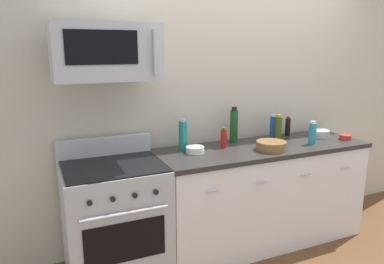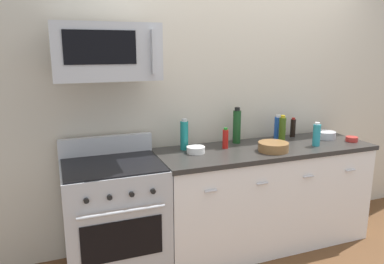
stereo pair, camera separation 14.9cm
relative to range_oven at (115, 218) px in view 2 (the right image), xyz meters
name	(u,v)px [view 2 (the right image)]	position (x,y,z in m)	size (l,w,h in m)	color
ground_plane	(262,241)	(1.35, 0.00, -0.47)	(6.06, 6.06, 0.00)	brown
back_wall	(245,93)	(1.35, 0.41, 0.88)	(5.05, 0.10, 2.70)	beige
counter_unit	(264,195)	(1.35, 0.00, -0.01)	(1.96, 0.66, 0.92)	white
range_oven	(115,218)	(0.00, 0.00, 0.00)	(0.76, 0.69, 1.07)	#B7BABF
microwave	(106,52)	(0.00, 0.04, 1.28)	(0.74, 0.44, 0.40)	#B7BABF
bottle_hot_sauce_red	(225,139)	(1.00, 0.09, 0.54)	(0.05, 0.05, 0.18)	#B21914
bottle_wine_green	(237,126)	(1.18, 0.22, 0.61)	(0.07, 0.07, 0.33)	#19471E
bottle_soy_sauce_dark	(293,128)	(1.81, 0.24, 0.54)	(0.05, 0.05, 0.19)	black
bottle_olive_oil	(282,129)	(1.59, 0.11, 0.57)	(0.06, 0.06, 0.25)	#385114
bottle_soda_blue	(278,128)	(1.61, 0.21, 0.56)	(0.07, 0.07, 0.24)	#1E4CA5
bottle_sparkling_teal	(184,135)	(0.65, 0.18, 0.58)	(0.07, 0.07, 0.27)	#197F7A
bottle_dish_soap	(317,135)	(1.80, -0.12, 0.55)	(0.07, 0.07, 0.21)	teal
bowl_white_ceramic	(196,150)	(0.70, 0.05, 0.48)	(0.15, 0.15, 0.05)	white
bowl_steel_prep	(325,135)	(2.06, 0.07, 0.49)	(0.20, 0.20, 0.07)	#B2B5BA
bowl_red_small	(352,139)	(2.22, -0.12, 0.47)	(0.11, 0.11, 0.04)	#B72D28
bowl_wooden_salad	(273,146)	(1.34, -0.14, 0.49)	(0.26, 0.26, 0.08)	brown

